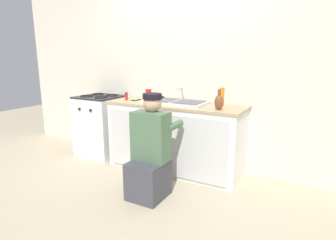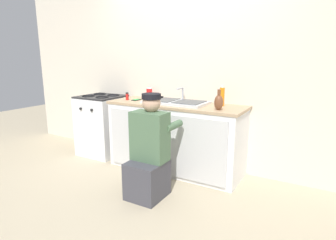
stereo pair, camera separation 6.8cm
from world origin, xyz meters
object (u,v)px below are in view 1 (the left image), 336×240
at_px(vase_decorative, 219,102).
at_px(cell_phone, 136,100).
at_px(soap_bottle_orange, 222,96).
at_px(spice_bottle_red, 126,96).
at_px(sink_double_basin, 176,102).
at_px(stove_range, 101,125).
at_px(plumber_person, 150,155).
at_px(soda_cup_red, 148,93).

bearing_deg(vase_decorative, cell_phone, 174.42).
relative_size(vase_decorative, soap_bottle_orange, 0.92).
bearing_deg(vase_decorative, spice_bottle_red, 177.05).
height_order(sink_double_basin, vase_decorative, vase_decorative).
distance_m(cell_phone, vase_decorative, 1.22).
bearing_deg(soap_bottle_orange, stove_range, -176.49).
bearing_deg(soap_bottle_orange, vase_decorative, -77.91).
bearing_deg(soap_bottle_orange, plumber_person, -117.56).
bearing_deg(spice_bottle_red, soda_cup_red, 55.27).
distance_m(sink_double_basin, plumber_person, 0.91).
relative_size(stove_range, soda_cup_red, 6.00).
distance_m(stove_range, cell_phone, 0.82).
bearing_deg(spice_bottle_red, cell_phone, 22.33).
bearing_deg(sink_double_basin, cell_phone, -176.13).
bearing_deg(sink_double_basin, plumber_person, -82.57).
distance_m(vase_decorative, soap_bottle_orange, 0.28).
bearing_deg(stove_range, sink_double_basin, 0.10).
bearing_deg(stove_range, plumber_person, -29.49).
xyz_separation_m(sink_double_basin, soap_bottle_orange, (0.57, 0.11, 0.09)).
relative_size(sink_double_basin, vase_decorative, 3.48).
height_order(stove_range, cell_phone, stove_range).
relative_size(plumber_person, spice_bottle_red, 10.52).
bearing_deg(vase_decorative, soap_bottle_orange, 102.09).
distance_m(sink_double_basin, spice_bottle_red, 0.72).
xyz_separation_m(sink_double_basin, spice_bottle_red, (-0.71, -0.09, 0.03)).
xyz_separation_m(vase_decorative, soap_bottle_orange, (-0.06, 0.27, 0.02)).
distance_m(plumber_person, vase_decorative, 0.97).
relative_size(cell_phone, soda_cup_red, 0.92).
bearing_deg(sink_double_basin, soap_bottle_orange, 11.06).
bearing_deg(vase_decorative, sink_double_basin, 165.78).
height_order(soda_cup_red, soap_bottle_orange, soap_bottle_orange).
bearing_deg(cell_phone, spice_bottle_red, -157.67).
bearing_deg(plumber_person, spice_bottle_red, 139.59).
bearing_deg(sink_double_basin, spice_bottle_red, -172.81).
height_order(stove_range, soda_cup_red, soda_cup_red).
distance_m(plumber_person, soap_bottle_orange, 1.14).
height_order(plumber_person, soda_cup_red, plumber_person).
height_order(cell_phone, vase_decorative, vase_decorative).
height_order(vase_decorative, spice_bottle_red, vase_decorative).
relative_size(plumber_person, soap_bottle_orange, 4.42).
height_order(plumber_person, spice_bottle_red, plumber_person).
relative_size(stove_range, cell_phone, 6.52).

